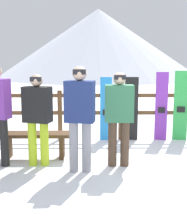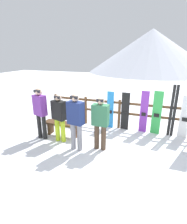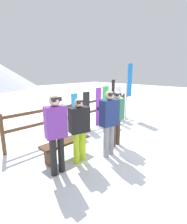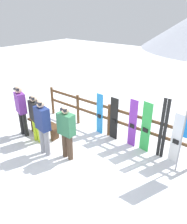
{
  "view_description": "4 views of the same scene",
  "coord_description": "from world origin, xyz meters",
  "px_view_note": "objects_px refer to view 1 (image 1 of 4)",
  "views": [
    {
      "loc": [
        -0.66,
        -5.03,
        1.84
      ],
      "look_at": [
        -0.61,
        0.94,
        0.77
      ],
      "focal_mm": 50.0,
      "sensor_mm": 36.0,
      "label": 1
    },
    {
      "loc": [
        1.18,
        -4.36,
        2.72
      ],
      "look_at": [
        -0.78,
        1.07,
        0.76
      ],
      "focal_mm": 28.0,
      "sensor_mm": 36.0,
      "label": 2
    },
    {
      "loc": [
        -4.11,
        -2.83,
        2.17
      ],
      "look_at": [
        -0.24,
        0.9,
        0.87
      ],
      "focal_mm": 28.0,
      "sensor_mm": 36.0,
      "label": 3
    },
    {
      "loc": [
        3.51,
        -3.48,
        3.81
      ],
      "look_at": [
        -0.1,
        1.07,
        1.07
      ],
      "focal_mm": 35.0,
      "sensor_mm": 36.0,
      "label": 4
    }
  ],
  "objects_px": {
    "person_navy": "(80,112)",
    "snowboard_purple": "(161,107)",
    "bench": "(35,139)",
    "person_black": "(38,114)",
    "person_plaid_green": "(119,113)",
    "snowboard_green": "(181,106)",
    "snowboard_blue": "(106,109)",
    "snowboard_black_stripe": "(131,109)"
  },
  "relations": [
    {
      "from": "person_black",
      "to": "person_plaid_green",
      "type": "relative_size",
      "value": 0.98
    },
    {
      "from": "person_navy",
      "to": "person_plaid_green",
      "type": "xyz_separation_m",
      "value": [
        0.64,
        0.26,
        -0.07
      ]
    },
    {
      "from": "person_navy",
      "to": "person_plaid_green",
      "type": "relative_size",
      "value": 1.06
    },
    {
      "from": "person_plaid_green",
      "to": "person_navy",
      "type": "bearing_deg",
      "value": -157.64
    },
    {
      "from": "snowboard_green",
      "to": "snowboard_purple",
      "type": "bearing_deg",
      "value": -180.0
    },
    {
      "from": "snowboard_black_stripe",
      "to": "snowboard_purple",
      "type": "bearing_deg",
      "value": 0.01
    },
    {
      "from": "person_plaid_green",
      "to": "snowboard_green",
      "type": "bearing_deg",
      "value": 47.8
    },
    {
      "from": "bench",
      "to": "person_plaid_green",
      "type": "height_order",
      "value": "person_plaid_green"
    },
    {
      "from": "bench",
      "to": "snowboard_purple",
      "type": "distance_m",
      "value": 2.88
    },
    {
      "from": "snowboard_black_stripe",
      "to": "person_black",
      "type": "bearing_deg",
      "value": -137.82
    },
    {
      "from": "person_black",
      "to": "snowboard_black_stripe",
      "type": "distance_m",
      "value": 2.41
    },
    {
      "from": "person_navy",
      "to": "snowboard_green",
      "type": "height_order",
      "value": "person_navy"
    },
    {
      "from": "snowboard_blue",
      "to": "snowboard_purple",
      "type": "distance_m",
      "value": 1.22
    },
    {
      "from": "bench",
      "to": "person_navy",
      "type": "distance_m",
      "value": 1.26
    },
    {
      "from": "person_navy",
      "to": "snowboard_purple",
      "type": "xyz_separation_m",
      "value": [
        1.72,
        1.93,
        -0.23
      ]
    },
    {
      "from": "person_navy",
      "to": "snowboard_black_stripe",
      "type": "relative_size",
      "value": 1.21
    },
    {
      "from": "snowboard_black_stripe",
      "to": "snowboard_purple",
      "type": "height_order",
      "value": "snowboard_purple"
    },
    {
      "from": "person_black",
      "to": "snowboard_blue",
      "type": "height_order",
      "value": "person_black"
    },
    {
      "from": "person_navy",
      "to": "snowboard_green",
      "type": "relative_size",
      "value": 1.1
    },
    {
      "from": "person_plaid_green",
      "to": "snowboard_purple",
      "type": "height_order",
      "value": "person_plaid_green"
    },
    {
      "from": "bench",
      "to": "snowboard_green",
      "type": "height_order",
      "value": "snowboard_green"
    },
    {
      "from": "snowboard_blue",
      "to": "person_navy",
      "type": "bearing_deg",
      "value": -104.63
    },
    {
      "from": "snowboard_black_stripe",
      "to": "person_plaid_green",
      "type": "bearing_deg",
      "value": -104.26
    },
    {
      "from": "person_navy",
      "to": "person_plaid_green",
      "type": "bearing_deg",
      "value": 22.36
    },
    {
      "from": "bench",
      "to": "person_black",
      "type": "relative_size",
      "value": 0.84
    },
    {
      "from": "person_black",
      "to": "snowboard_blue",
      "type": "relative_size",
      "value": 1.11
    },
    {
      "from": "person_black",
      "to": "snowboard_purple",
      "type": "relative_size",
      "value": 1.03
    },
    {
      "from": "bench",
      "to": "snowboard_black_stripe",
      "type": "height_order",
      "value": "snowboard_black_stripe"
    },
    {
      "from": "snowboard_purple",
      "to": "snowboard_green",
      "type": "bearing_deg",
      "value": 0.0
    },
    {
      "from": "person_black",
      "to": "snowboard_green",
      "type": "height_order",
      "value": "person_black"
    },
    {
      "from": "snowboard_black_stripe",
      "to": "snowboard_green",
      "type": "height_order",
      "value": "snowboard_green"
    },
    {
      "from": "snowboard_purple",
      "to": "snowboard_green",
      "type": "height_order",
      "value": "snowboard_green"
    },
    {
      "from": "person_black",
      "to": "person_plaid_green",
      "type": "height_order",
      "value": "person_plaid_green"
    },
    {
      "from": "person_black",
      "to": "person_plaid_green",
      "type": "distance_m",
      "value": 1.36
    },
    {
      "from": "person_black",
      "to": "snowboard_blue",
      "type": "bearing_deg",
      "value": 52.89
    },
    {
      "from": "snowboard_black_stripe",
      "to": "bench",
      "type": "bearing_deg",
      "value": -147.09
    },
    {
      "from": "person_black",
      "to": "snowboard_purple",
      "type": "bearing_deg",
      "value": 33.5
    },
    {
      "from": "person_navy",
      "to": "person_plaid_green",
      "type": "height_order",
      "value": "person_navy"
    },
    {
      "from": "bench",
      "to": "person_black",
      "type": "xyz_separation_m",
      "value": [
        0.13,
        -0.38,
        0.54
      ]
    },
    {
      "from": "person_navy",
      "to": "snowboard_purple",
      "type": "distance_m",
      "value": 2.59
    },
    {
      "from": "person_navy",
      "to": "snowboard_blue",
      "type": "xyz_separation_m",
      "value": [
        0.5,
        1.93,
        -0.28
      ]
    },
    {
      "from": "bench",
      "to": "person_navy",
      "type": "bearing_deg",
      "value": -39.17
    }
  ]
}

